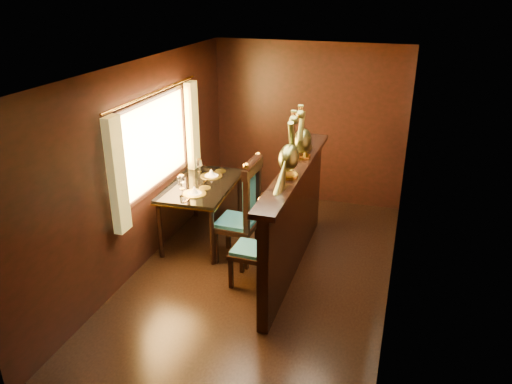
% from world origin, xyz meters
% --- Properties ---
extents(ground, '(5.00, 5.00, 0.00)m').
position_xyz_m(ground, '(0.00, 0.00, 0.00)').
color(ground, black).
rests_on(ground, ground).
extents(room_shell, '(3.04, 5.04, 2.52)m').
position_xyz_m(room_shell, '(-0.09, 0.02, 1.58)').
color(room_shell, black).
rests_on(room_shell, ground).
extents(partition, '(0.26, 2.70, 1.36)m').
position_xyz_m(partition, '(0.32, 0.30, 0.71)').
color(partition, black).
rests_on(partition, ground).
extents(dining_table, '(0.92, 1.43, 1.02)m').
position_xyz_m(dining_table, '(-1.06, 0.71, 0.74)').
color(dining_table, black).
rests_on(dining_table, ground).
extents(chair_left, '(0.45, 0.49, 1.21)m').
position_xyz_m(chair_left, '(0.03, -0.15, 0.63)').
color(chair_left, black).
rests_on(chair_left, ground).
extents(chair_right, '(0.52, 0.56, 1.41)m').
position_xyz_m(chair_right, '(-0.29, 0.33, 0.73)').
color(chair_right, black).
rests_on(chair_right, ground).
extents(peacock_left, '(0.22, 0.59, 0.70)m').
position_xyz_m(peacock_left, '(0.33, -0.05, 1.71)').
color(peacock_left, '#1B5235').
rests_on(peacock_left, partition).
extents(peacock_right, '(0.22, 0.58, 0.69)m').
position_xyz_m(peacock_right, '(0.33, 0.61, 1.70)').
color(peacock_right, '#1B5235').
rests_on(peacock_right, partition).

